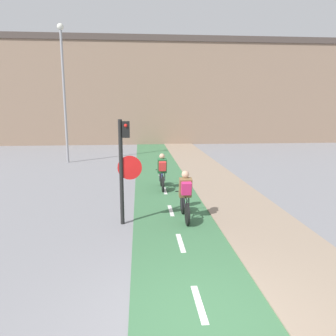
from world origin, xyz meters
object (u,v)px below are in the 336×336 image
Objects in this scene: traffic_light_pole at (124,160)px; cyclist_near at (185,197)px; street_lamp_far at (63,81)px; cyclist_far at (162,172)px.

cyclist_near is at bearing 5.82° from traffic_light_pole.
street_lamp_far reaches higher than traffic_light_pole.
street_lamp_far is at bearing 126.90° from cyclist_far.
cyclist_near is 1.04× the size of cyclist_far.
street_lamp_far is at bearing 117.91° from cyclist_near.
street_lamp_far is at bearing 109.73° from traffic_light_pole.
cyclist_near is (5.54, -10.46, -3.96)m from street_lamp_far.
cyclist_near is at bearing -62.09° from street_lamp_far.
traffic_light_pole is 1.84× the size of cyclist_far.
cyclist_far is at bearing 96.58° from cyclist_near.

